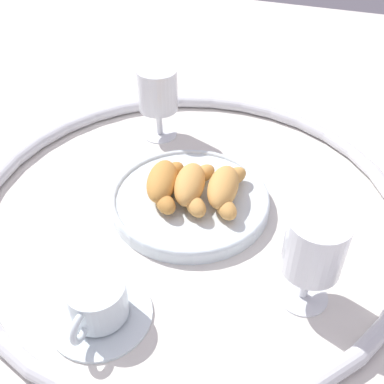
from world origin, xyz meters
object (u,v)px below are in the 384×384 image
(croissant_small, at_px, (194,186))
(croissant_extra, at_px, (225,188))
(pastry_plate, at_px, (192,200))
(juice_glass_right, at_px, (314,249))
(coffee_cup_near, at_px, (98,304))
(juice_glass_left, at_px, (158,94))
(croissant_large, at_px, (163,183))

(croissant_small, relative_size, croissant_extra, 0.99)
(pastry_plate, bearing_deg, juice_glass_right, 59.11)
(coffee_cup_near, bearing_deg, juice_glass_left, -167.05)
(pastry_plate, distance_m, croissant_extra, 0.06)
(juice_glass_right, bearing_deg, pastry_plate, -120.89)
(coffee_cup_near, distance_m, juice_glass_right, 0.28)
(juice_glass_left, bearing_deg, pastry_plate, 36.73)
(croissant_small, height_order, coffee_cup_near, croissant_small)
(croissant_large, height_order, coffee_cup_near, croissant_large)
(croissant_large, xyz_separation_m, croissant_extra, (-0.02, 0.10, 0.00))
(coffee_cup_near, xyz_separation_m, juice_glass_left, (-0.43, -0.10, 0.07))
(croissant_small, height_order, juice_glass_right, juice_glass_right)
(coffee_cup_near, bearing_deg, juice_glass_right, 116.90)
(croissant_small, xyz_separation_m, juice_glass_left, (-0.18, -0.14, 0.05))
(croissant_large, bearing_deg, croissant_small, 103.27)
(croissant_extra, xyz_separation_m, juice_glass_left, (-0.17, -0.19, 0.05))
(croissant_large, bearing_deg, croissant_extra, 103.25)
(croissant_extra, bearing_deg, croissant_large, -76.75)
(coffee_cup_near, relative_size, juice_glass_left, 0.97)
(croissant_small, bearing_deg, juice_glass_left, -142.56)
(croissant_large, relative_size, croissant_extra, 0.98)
(croissant_small, bearing_deg, coffee_cup_near, -9.49)
(croissant_extra, xyz_separation_m, coffee_cup_near, (0.26, -0.09, -0.02))
(juice_glass_right, bearing_deg, coffee_cup_near, -63.10)
(coffee_cup_near, bearing_deg, croissant_extra, 160.72)
(pastry_plate, xyz_separation_m, juice_glass_left, (-0.18, -0.14, 0.08))
(croissant_small, distance_m, coffee_cup_near, 0.25)
(juice_glass_right, bearing_deg, croissant_large, -113.99)
(pastry_plate, height_order, croissant_small, croissant_small)
(croissant_small, height_order, croissant_extra, same)
(juice_glass_left, bearing_deg, croissant_extra, 47.82)
(juice_glass_left, bearing_deg, croissant_small, 37.44)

